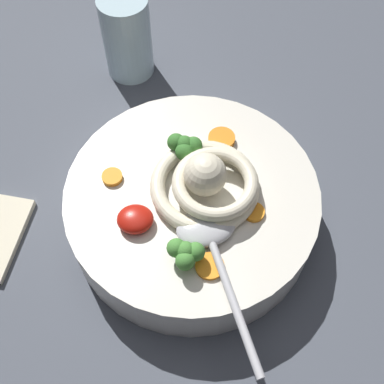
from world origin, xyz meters
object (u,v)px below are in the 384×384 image
object	(u,v)px
drinking_glass	(127,36)
soup_bowl	(192,206)
noodle_pile	(207,183)
soup_spoon	(210,239)

from	to	relation	value
drinking_glass	soup_bowl	bearing A→B (deg)	-70.20
soup_bowl	noodle_pile	xyz separation A→B (cm)	(1.52, 0.17, 4.50)
soup_bowl	drinking_glass	xyz separation A→B (cm)	(-8.63, 23.97, 2.56)
noodle_pile	soup_spoon	size ratio (longest dim) A/B	0.72
soup_bowl	drinking_glass	size ratio (longest dim) A/B	2.37
soup_bowl	noodle_pile	size ratio (longest dim) A/B	2.15
noodle_pile	drinking_glass	bearing A→B (deg)	113.09
soup_bowl	soup_spoon	size ratio (longest dim) A/B	1.55
soup_bowl	drinking_glass	bearing A→B (deg)	109.80
soup_spoon	drinking_glass	bearing A→B (deg)	-178.09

